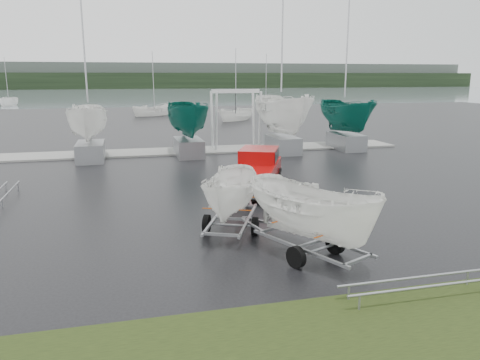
# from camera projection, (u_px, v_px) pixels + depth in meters

# --- Properties ---
(ground_plane) EXTENTS (120.00, 120.00, 0.00)m
(ground_plane) POSITION_uv_depth(u_px,v_px,m) (227.00, 200.00, 19.35)
(ground_plane) COLOR black
(ground_plane) RESTS_ON ground
(lake) EXTENTS (300.00, 300.00, 0.00)m
(lake) POSITION_uv_depth(u_px,v_px,m) (138.00, 96.00, 113.97)
(lake) COLOR slate
(lake) RESTS_ON ground
(grass_verge) EXTENTS (40.00, 40.00, 0.00)m
(grass_verge) POSITION_uv_depth(u_px,v_px,m) (353.00, 345.00, 8.94)
(grass_verge) COLOR black
(grass_verge) RESTS_ON ground
(dock) EXTENTS (30.00, 3.00, 0.12)m
(dock) POSITION_uv_depth(u_px,v_px,m) (185.00, 151.00, 31.64)
(dock) COLOR gray
(dock) RESTS_ON ground
(treeline) EXTENTS (300.00, 8.00, 6.00)m
(treeline) POSITION_uv_depth(u_px,v_px,m) (131.00, 81.00, 179.55)
(treeline) COLOR black
(treeline) RESTS_ON ground
(far_hill) EXTENTS (300.00, 6.00, 10.00)m
(far_hill) POSITION_uv_depth(u_px,v_px,m) (130.00, 75.00, 186.68)
(far_hill) COLOR #4C5651
(far_hill) RESTS_ON ground
(pickup_truck) EXTENTS (3.78, 5.55, 1.76)m
(pickup_truck) POSITION_uv_depth(u_px,v_px,m) (257.00, 169.00, 21.12)
(pickup_truck) COLOR #940808
(pickup_truck) RESTS_ON ground
(trailer_hitched) EXTENTS (2.54, 3.77, 4.60)m
(trailer_hitched) POSITION_uv_depth(u_px,v_px,m) (231.00, 157.00, 14.90)
(trailer_hitched) COLOR gray
(trailer_hitched) RESTS_ON ground
(trailer_parked) EXTENTS (2.57, 3.76, 5.09)m
(trailer_parked) POSITION_uv_depth(u_px,v_px,m) (314.00, 162.00, 12.60)
(trailer_parked) COLOR gray
(trailer_parked) RESTS_ON ground
(boat_hoist) EXTENTS (3.30, 2.18, 4.12)m
(boat_hoist) POSITION_uv_depth(u_px,v_px,m) (236.00, 111.00, 31.90)
(boat_hoist) COLOR silver
(boat_hoist) RESTS_ON ground
(keelboat_0) EXTENTS (2.29, 3.20, 10.46)m
(keelboat_0) POSITION_uv_depth(u_px,v_px,m) (87.00, 100.00, 27.54)
(keelboat_0) COLOR gray
(keelboat_0) RESTS_ON ground
(keelboat_1) EXTENTS (2.39, 3.20, 7.45)m
(keelboat_1) POSITION_uv_depth(u_px,v_px,m) (187.00, 96.00, 29.11)
(keelboat_1) COLOR gray
(keelboat_1) RESTS_ON ground
(keelboat_2) EXTENTS (2.80, 3.20, 10.98)m
(keelboat_2) POSITION_uv_depth(u_px,v_px,m) (284.00, 85.00, 30.27)
(keelboat_2) COLOR gray
(keelboat_2) RESTS_ON ground
(keelboat_3) EXTENTS (2.39, 3.20, 10.56)m
(keelboat_3) POSITION_uv_depth(u_px,v_px,m) (348.00, 94.00, 31.83)
(keelboat_3) COLOR gray
(keelboat_3) RESTS_ON ground
(mast_rack_2) EXTENTS (7.00, 0.56, 0.06)m
(mast_rack_2) POSITION_uv_depth(u_px,v_px,m) (476.00, 275.00, 11.23)
(mast_rack_2) COLOR gray
(mast_rack_2) RESTS_ON ground
(moored_boat_1) EXTENTS (3.29, 3.27, 11.18)m
(moored_boat_1) POSITION_uv_depth(u_px,v_px,m) (155.00, 115.00, 60.02)
(moored_boat_1) COLOR white
(moored_boat_1) RESTS_ON ground
(moored_boat_2) EXTENTS (3.22, 3.21, 10.99)m
(moored_boat_2) POSITION_uv_depth(u_px,v_px,m) (236.00, 120.00, 53.49)
(moored_boat_2) COLOR white
(moored_boat_2) RESTS_ON ground
(moored_boat_3) EXTENTS (3.05, 3.08, 11.07)m
(moored_boat_3) POSITION_uv_depth(u_px,v_px,m) (266.00, 111.00, 67.11)
(moored_boat_3) COLOR white
(moored_boat_3) RESTS_ON ground
(moored_boat_4) EXTENTS (2.59, 2.64, 11.14)m
(moored_boat_4) POSITION_uv_depth(u_px,v_px,m) (9.00, 106.00, 79.33)
(moored_boat_4) COLOR white
(moored_boat_4) RESTS_ON ground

